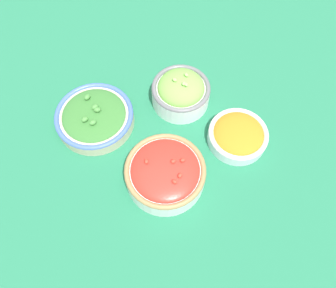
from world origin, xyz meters
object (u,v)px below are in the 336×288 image
object	(u,v)px
bowl_lettuce	(181,91)
bowl_carrots	(238,135)
bowl_broccoli	(95,117)
bowl_cherry_tomatoes	(165,173)

from	to	relation	value
bowl_lettuce	bowl_carrots	distance (m)	0.18
bowl_broccoli	bowl_carrots	size ratio (longest dim) A/B	1.35
bowl_cherry_tomatoes	bowl_broccoli	bearing A→B (deg)	134.39
bowl_lettuce	bowl_carrots	size ratio (longest dim) A/B	1.03
bowl_lettuce	bowl_broccoli	bearing A→B (deg)	-167.36
bowl_broccoli	bowl_lettuce	bearing A→B (deg)	12.64
bowl_cherry_tomatoes	bowl_lettuce	distance (m)	0.22
bowl_broccoli	bowl_carrots	xyz separation A→B (m)	(0.34, -0.08, -0.00)
bowl_lettuce	bowl_carrots	bearing A→B (deg)	-44.99
bowl_cherry_tomatoes	bowl_carrots	bearing A→B (deg)	26.23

